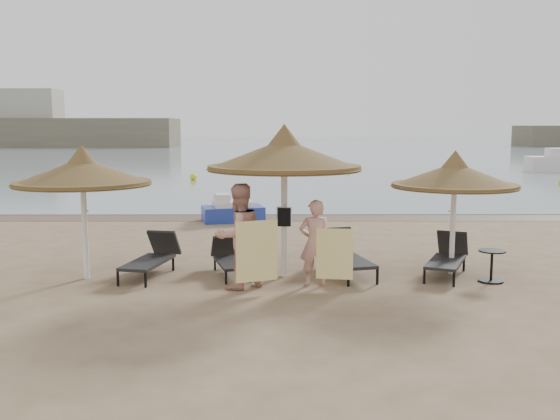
% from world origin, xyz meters
% --- Properties ---
extents(ground, '(160.00, 160.00, 0.00)m').
position_xyz_m(ground, '(0.00, 0.00, 0.00)').
color(ground, '#8B7356').
rests_on(ground, ground).
extents(sea, '(200.00, 140.00, 0.03)m').
position_xyz_m(sea, '(0.00, 80.00, 0.01)').
color(sea, slate).
rests_on(sea, ground).
extents(wet_sand_strip, '(200.00, 1.60, 0.01)m').
position_xyz_m(wet_sand_strip, '(0.00, 9.40, 0.00)').
color(wet_sand_strip, brown).
rests_on(wet_sand_strip, ground).
extents(far_shore, '(150.00, 54.80, 12.00)m').
position_xyz_m(far_shore, '(-25.10, 77.82, 2.91)').
color(far_shore, '#6D644B').
rests_on(far_shore, ground).
extents(palapa_left, '(2.68, 2.68, 2.66)m').
position_xyz_m(palapa_left, '(-4.31, 1.20, 2.12)').
color(palapa_left, white).
rests_on(palapa_left, ground).
extents(palapa_center, '(3.09, 3.09, 3.06)m').
position_xyz_m(palapa_center, '(-0.37, 1.37, 2.44)').
color(palapa_center, white).
rests_on(palapa_center, ground).
extents(palapa_right, '(2.56, 2.56, 2.54)m').
position_xyz_m(palapa_right, '(3.08, 1.57, 2.02)').
color(palapa_right, white).
rests_on(palapa_right, ground).
extents(lounger_far_left, '(0.99, 1.95, 0.83)m').
position_xyz_m(lounger_far_left, '(-3.05, 1.52, 0.37)').
color(lounger_far_left, black).
rests_on(lounger_far_left, ground).
extents(lounger_near_left, '(0.95, 1.69, 0.72)m').
position_xyz_m(lounger_near_left, '(-1.50, 1.62, 0.32)').
color(lounger_near_left, black).
rests_on(lounger_near_left, ground).
extents(lounger_near_right, '(1.11, 2.06, 0.88)m').
position_xyz_m(lounger_near_right, '(0.87, 1.64, 0.39)').
color(lounger_near_right, black).
rests_on(lounger_near_right, ground).
extents(lounger_far_right, '(1.30, 1.92, 0.82)m').
position_xyz_m(lounger_far_right, '(2.98, 1.52, 0.37)').
color(lounger_far_right, black).
rests_on(lounger_far_right, ground).
extents(side_table, '(0.52, 0.52, 0.62)m').
position_xyz_m(side_table, '(3.67, 0.89, 0.29)').
color(side_table, black).
rests_on(side_table, ground).
extents(person_left, '(1.25, 1.16, 2.29)m').
position_xyz_m(person_left, '(-1.23, 0.44, 1.14)').
color(person_left, tan).
rests_on(person_left, ground).
extents(person_right, '(0.92, 0.63, 1.92)m').
position_xyz_m(person_right, '(0.21, 0.62, 0.96)').
color(person_right, tan).
rests_on(person_right, ground).
extents(towel_left, '(0.75, 0.32, 1.12)m').
position_xyz_m(towel_left, '(-0.88, 0.09, 0.77)').
color(towel_left, yellow).
rests_on(towel_left, ground).
extents(towel_right, '(0.68, 0.12, 0.96)m').
position_xyz_m(towel_right, '(0.56, 0.37, 0.66)').
color(towel_right, yellow).
rests_on(towel_right, ground).
extents(bag_patterned, '(0.31, 0.18, 0.37)m').
position_xyz_m(bag_patterned, '(-0.37, 1.55, 1.21)').
color(bag_patterned, white).
rests_on(bag_patterned, ground).
extents(bag_dark, '(0.26, 0.10, 0.36)m').
position_xyz_m(bag_dark, '(-0.37, 1.21, 1.23)').
color(bag_dark, black).
rests_on(bag_dark, ground).
extents(pedal_boat, '(2.10, 1.53, 0.88)m').
position_xyz_m(pedal_boat, '(-1.95, 8.67, 0.33)').
color(pedal_boat, '#1F3495').
rests_on(pedal_boat, ground).
extents(buoy_left, '(0.39, 0.39, 0.39)m').
position_xyz_m(buoy_left, '(-5.16, 23.44, 0.19)').
color(buoy_left, yellow).
rests_on(buoy_left, ground).
extents(buoy_mid, '(0.41, 0.41, 0.41)m').
position_xyz_m(buoy_mid, '(4.24, 30.16, 0.20)').
color(buoy_mid, yellow).
rests_on(buoy_mid, ground).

